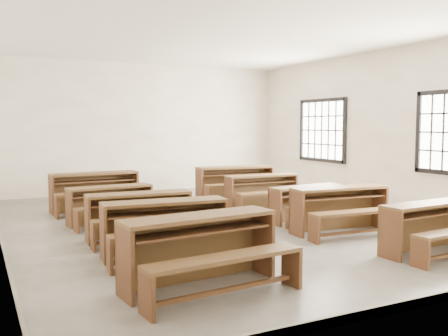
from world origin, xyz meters
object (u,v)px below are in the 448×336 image
desk_set_3 (111,202)px  desk_set_1 (166,224)px  desk_set_4 (95,189)px  desk_set_8 (262,189)px  desk_set_2 (140,212)px  desk_set_6 (341,206)px  desk_set_0 (202,246)px  desk_set_5 (431,224)px  desk_set_9 (236,181)px  desk_set_7 (308,201)px

desk_set_3 → desk_set_1: bearing=-92.8°
desk_set_1 → desk_set_4: size_ratio=0.98×
desk_set_8 → desk_set_2: bearing=-151.8°
desk_set_1 → desk_set_6: bearing=7.4°
desk_set_0 → desk_set_3: 3.84m
desk_set_8 → desk_set_5: bearing=-86.4°
desk_set_3 → desk_set_4: bearing=83.1°
desk_set_0 → desk_set_6: size_ratio=1.06×
desk_set_4 → desk_set_5: bearing=-59.7°
desk_set_0 → desk_set_9: 6.02m
desk_set_0 → desk_set_1: bearing=80.5°
desk_set_5 → desk_set_7: size_ratio=1.05×
desk_set_3 → desk_set_5: (3.36, -3.93, 0.01)m
desk_set_5 → desk_set_1: bearing=152.7°
desk_set_2 → desk_set_3: size_ratio=1.05×
desk_set_9 → desk_set_4: bearing=-177.7°
desk_set_6 → desk_set_8: size_ratio=1.08×
desk_set_2 → desk_set_4: desk_set_4 is taller
desk_set_4 → desk_set_1: bearing=-90.6°
desk_set_5 → desk_set_9: bearing=88.7°
desk_set_8 → desk_set_0: bearing=-127.0°
desk_set_6 → desk_set_7: desk_set_6 is taller
desk_set_5 → desk_set_4: bearing=118.3°
desk_set_7 → desk_set_3: bearing=151.7°
desk_set_2 → desk_set_6: (3.04, -0.99, 0.02)m
desk_set_1 → desk_set_9: desk_set_9 is taller
desk_set_2 → desk_set_6: size_ratio=0.95×
desk_set_8 → desk_set_4: bearing=159.9°
desk_set_6 → desk_set_8: bearing=93.0°
desk_set_4 → desk_set_8: bearing=-22.9°
desk_set_3 → desk_set_5: 5.17m
desk_set_4 → desk_set_7: 4.23m
desk_set_2 → desk_set_6: bearing=-14.9°
desk_set_4 → desk_set_8: 3.39m
desk_set_2 → desk_set_5: desk_set_2 is taller
desk_set_4 → desk_set_9: size_ratio=0.95×
desk_set_7 → desk_set_4: bearing=133.4°
desk_set_3 → desk_set_6: size_ratio=0.90×
desk_set_5 → desk_set_6: 1.58m
desk_set_8 → desk_set_1: bearing=-137.7°
desk_set_1 → desk_set_0: bearing=-88.9°
desk_set_6 → desk_set_8: (0.07, 2.56, -0.02)m
desk_set_0 → desk_set_6: 3.45m
desk_set_1 → desk_set_6: desk_set_1 is taller
desk_set_3 → desk_set_4: size_ratio=0.88×
desk_set_5 → desk_set_8: desk_set_8 is taller
desk_set_2 → desk_set_9: 4.06m
desk_set_3 → desk_set_7: size_ratio=1.03×
desk_set_2 → desk_set_3: bearing=97.1°
desk_set_6 → desk_set_5: bearing=-77.2°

